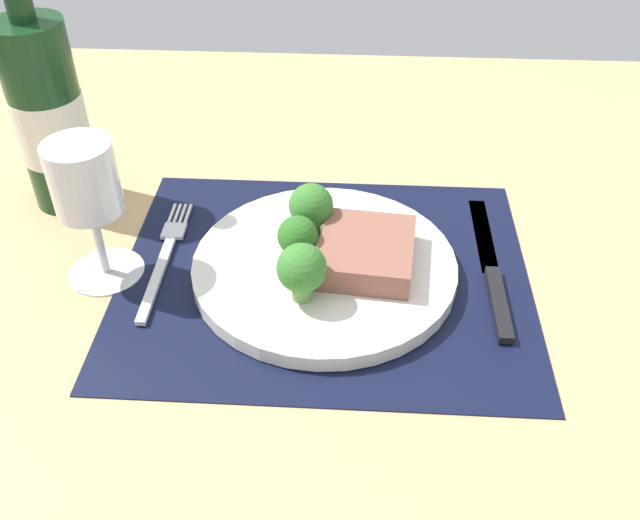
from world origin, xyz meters
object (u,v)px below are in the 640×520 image
Objects in this scene: fork at (165,256)px; wine_bottle at (49,114)px; plate at (324,267)px; wine_glass at (86,189)px; knife at (493,274)px; steak at (366,251)px.

wine_bottle is (-13.55, 10.77, 10.20)cm from fork.
fork is 0.64× the size of wine_bottle.
plate is at bearing -22.01° from wine_bottle.
fork is 11.22cm from wine_glass.
wine_bottle reaches higher than knife.
plate is at bearing -176.39° from knife.
fork is 1.30× the size of wine_glass.
steak is at bearing 2.02° from wine_glass.
wine_bottle is (-46.97, 11.66, 10.14)cm from knife.
wine_glass is (-5.49, -2.19, 9.54)cm from fork.
steak is 37.06cm from wine_bottle.
wine_bottle is at bearing 143.79° from fork.
wine_glass is at bearing -58.10° from wine_bottle.
steak is at bearing -1.23° from fork.
knife is 1.55× the size of wine_glass.
wine_bottle is at bearing 160.64° from steak.
plate is 0.87× the size of wine_bottle.
fork is at bearing 176.50° from steak.
knife reaches higher than fork.
plate is at bearing 1.99° from wine_glass.
wine_glass is at bearing -178.01° from plate.
plate is 1.78× the size of wine_glass.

